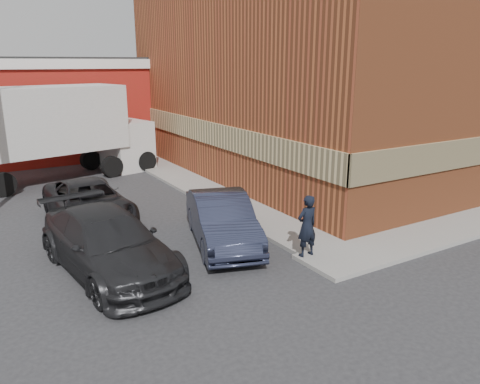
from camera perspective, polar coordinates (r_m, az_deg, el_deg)
ground at (r=13.66m, az=8.00°, el=-7.59°), size 90.00×90.00×0.00m
brick_building at (r=24.95m, az=10.79°, el=13.79°), size 14.25×18.25×9.36m
sidewalk_west at (r=21.25m, az=-6.04°, el=1.09°), size 1.80×18.00×0.12m
man at (r=13.00m, az=8.16°, el=-4.11°), size 0.65×0.43×1.75m
sedan at (r=14.08m, az=-2.21°, el=-3.40°), size 2.95×4.91×1.53m
suv_a at (r=16.82m, az=-17.97°, el=-1.21°), size 2.36×5.07×1.41m
suv_b at (r=12.67m, az=-15.80°, el=-6.04°), size 2.91×5.75×1.60m
box_truck at (r=23.22m, az=-20.53°, el=7.52°), size 9.07×4.41×4.30m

